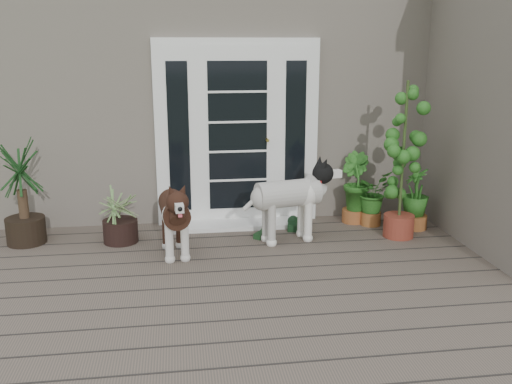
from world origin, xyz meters
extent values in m
cube|color=#6B5B4C|center=(0.00, 0.40, 0.06)|extent=(6.20, 4.60, 0.12)
cube|color=#665E54|center=(0.00, 4.65, 1.55)|extent=(7.40, 4.00, 3.10)
cube|color=white|center=(-0.20, 2.60, 1.19)|extent=(1.90, 0.14, 2.15)
cube|color=white|center=(-0.20, 2.40, 0.14)|extent=(1.60, 0.40, 0.05)
imported|color=#215418|center=(1.34, 2.24, 0.40)|extent=(0.63, 0.63, 0.57)
imported|color=#1F5117|center=(1.17, 2.37, 0.43)|extent=(0.53, 0.53, 0.63)
imported|color=#1D5618|center=(1.80, 2.04, 0.41)|extent=(0.40, 0.40, 0.57)
camera|label=1|loc=(-0.89, -3.88, 2.19)|focal=39.46mm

